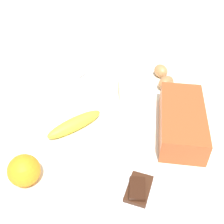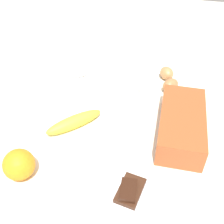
{
  "view_description": "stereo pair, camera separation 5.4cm",
  "coord_description": "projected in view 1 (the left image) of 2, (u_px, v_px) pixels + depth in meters",
  "views": [
    {
      "loc": [
        0.66,
        0.1,
        0.62
      ],
      "look_at": [
        0.0,
        0.0,
        0.04
      ],
      "focal_mm": 44.96,
      "sensor_mm": 36.0,
      "label": 1
    },
    {
      "loc": [
        0.65,
        0.15,
        0.62
      ],
      "look_at": [
        0.0,
        0.0,
        0.04
      ],
      "focal_mm": 44.96,
      "sensor_mm": 36.0,
      "label": 2
    }
  ],
  "objects": [
    {
      "name": "egg_near_butter",
      "position": [
        161.0,
        71.0,
        1.09
      ],
      "size": [
        0.08,
        0.07,
        0.05
      ],
      "primitive_type": "ellipsoid",
      "rotation": [
        0.0,
        1.57,
        0.57
      ],
      "color": "#AD7547",
      "rests_on": "ground_plane"
    },
    {
      "name": "loaf_pan",
      "position": [
        182.0,
        120.0,
        0.85
      ],
      "size": [
        0.28,
        0.13,
        0.08
      ],
      "rotation": [
        0.0,
        0.0,
        0.02
      ],
      "color": "#9E4723",
      "rests_on": "ground_plane"
    },
    {
      "name": "chocolate_plate",
      "position": [
        138.0,
        190.0,
        0.7
      ],
      "size": [
        0.13,
        0.13,
        0.03
      ],
      "color": "white",
      "rests_on": "ground_plane"
    },
    {
      "name": "flour_bowl",
      "position": [
        72.0,
        75.0,
        1.05
      ],
      "size": [
        0.14,
        0.14,
        0.07
      ],
      "color": "white",
      "rests_on": "ground_plane"
    },
    {
      "name": "ground_plane",
      "position": [
        112.0,
        124.0,
        0.92
      ],
      "size": [
        2.4,
        2.4,
        0.02
      ],
      "primitive_type": "cube",
      "color": "silver"
    },
    {
      "name": "orange_fruit",
      "position": [
        24.0,
        170.0,
        0.71
      ],
      "size": [
        0.08,
        0.08,
        0.08
      ],
      "primitive_type": "sphere",
      "color": "orange",
      "rests_on": "ground_plane"
    },
    {
      "name": "egg_beside_bowl",
      "position": [
        166.0,
        83.0,
        1.03
      ],
      "size": [
        0.08,
        0.08,
        0.05
      ],
      "primitive_type": "ellipsoid",
      "rotation": [
        0.0,
        1.57,
        2.52
      ],
      "color": "#9D6940",
      "rests_on": "ground_plane"
    },
    {
      "name": "butter_block",
      "position": [
        128.0,
        87.0,
        1.0
      ],
      "size": [
        0.1,
        0.08,
        0.06
      ],
      "primitive_type": "cube",
      "rotation": [
        0.0,
        0.0,
        0.18
      ],
      "color": "#F4EDB2",
      "rests_on": "ground_plane"
    },
    {
      "name": "banana",
      "position": [
        75.0,
        124.0,
        0.87
      ],
      "size": [
        0.17,
        0.16,
        0.04
      ],
      "primitive_type": "ellipsoid",
      "rotation": [
        0.0,
        0.0,
        5.52
      ],
      "color": "yellow",
      "rests_on": "ground_plane"
    }
  ]
}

